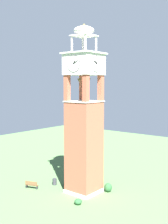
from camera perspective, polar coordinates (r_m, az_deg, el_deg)
The scene contains 8 objects.
ground at distance 35.37m, azimuth -0.00°, elevation -15.40°, with size 80.00×80.00×0.00m, color #476B3D.
clock_tower at distance 33.40m, azimuth -0.00°, elevation -2.74°, with size 3.89×3.89×19.33m.
park_bench at distance 36.66m, azimuth -10.27°, elevation -13.93°, with size 0.96×1.65×0.95m.
lamp_post at distance 39.37m, azimuth -2.19°, elevation -9.21°, with size 0.36×0.36×3.79m.
trash_bin at distance 37.61m, azimuth -5.82°, elevation -13.50°, with size 0.52×0.52×0.80m, color #2D2D33.
shrub_near_entry at distance 31.85m, azimuth -1.17°, elevation -17.25°, with size 0.79×0.79×0.60m, color #234C28.
shrub_left_of_tower at distance 37.46m, azimuth -3.15°, elevation -13.33°, with size 0.82×0.82×1.07m, color #234C28.
shrub_behind_bench at distance 35.23m, azimuth 4.77°, elevation -14.60°, with size 0.89×0.89×1.05m, color #234C28.
Camera 1 is at (25.69, 20.81, 12.58)m, focal length 46.45 mm.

